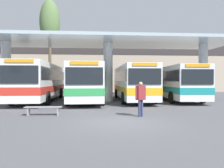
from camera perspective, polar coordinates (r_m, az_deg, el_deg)
ground_plane at (r=9.84m, az=2.49°, el=-9.89°), size 100.00×100.00×0.00m
townhouse_backdrop at (r=34.09m, az=-2.58°, el=5.36°), size 40.00×0.58×7.66m
station_canopy at (r=19.42m, az=-1.03°, el=9.36°), size 22.38×6.65×5.39m
transit_bus_left_bay at (r=20.49m, az=-18.07°, el=0.81°), size 2.88×11.37×3.23m
transit_bus_center_bay at (r=19.13m, az=-6.90°, el=0.61°), size 3.04×10.46×3.10m
transit_bus_right_bay at (r=20.01m, az=5.40°, el=0.60°), size 2.80×10.27×3.09m
transit_bus_far_right_bay at (r=21.43m, az=15.97°, el=0.55°), size 3.07×10.39×3.06m
waiting_bench_near_pillar at (r=12.14m, az=-17.48°, el=-6.19°), size 1.92×0.44×0.46m
pedestrian_waiting at (r=11.18m, az=7.51°, el=-2.99°), size 0.62×0.44×1.77m
poplar_tree_behind_left at (r=28.38m, az=-15.94°, el=15.06°), size 2.42×2.42×11.59m
parked_car_street at (r=30.55m, az=5.11°, el=-0.58°), size 4.65×2.08×2.15m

